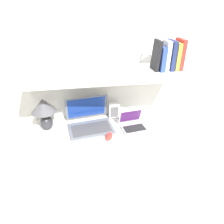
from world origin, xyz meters
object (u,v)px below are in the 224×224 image
book_red (179,54)px  book_yellow (175,56)px  laptop_large (90,121)px  book_navy (171,55)px  laptop_small (133,125)px  router_box (114,111)px  book_white (166,55)px  book_black (156,55)px  table_lamp (44,110)px  computer_mouse (109,136)px  book_blue (160,58)px

book_red → book_yellow: 0.04m
laptop_large → book_navy: book_navy is taller
laptop_small → router_box: (-0.14, 0.21, 0.04)m
book_red → book_yellow: bearing=180.0°
book_navy → book_white: 0.04m
laptop_large → laptop_small: (0.38, -0.09, -0.02)m
book_yellow → book_white: book_white is taller
book_yellow → book_black: book_black is taller
book_red → table_lamp: bearing=179.4°
laptop_small → computer_mouse: 0.26m
book_yellow → laptop_small: bearing=-164.7°
book_yellow → book_white: size_ratio=0.93×
laptop_large → computer_mouse: (0.15, -0.20, -0.04)m
laptop_small → book_red: book_red is taller
book_navy → book_blue: size_ratio=1.22×
computer_mouse → book_red: (0.62, 0.21, 0.61)m
book_red → book_blue: size_ratio=1.26×
table_lamp → book_white: 1.11m
laptop_small → book_navy: size_ratio=1.02×
laptop_small → book_white: bearing=19.5°
laptop_large → router_box: size_ratio=2.80×
book_blue → book_red: bearing=0.0°
laptop_large → laptop_small: 0.39m
book_navy → book_black: bearing=180.0°
table_lamp → book_white: (1.03, -0.01, 0.42)m
laptop_large → laptop_small: size_ratio=1.79×
table_lamp → book_black: 1.04m
book_navy → book_black: 0.12m
book_yellow → book_red: bearing=0.0°
computer_mouse → book_red: size_ratio=0.51×
laptop_small → book_navy: book_navy is taller
computer_mouse → book_red: 0.89m
book_red → book_navy: bearing=180.0°
computer_mouse → book_navy: (0.55, 0.21, 0.60)m
computer_mouse → router_box: router_box is taller
book_yellow → table_lamp: bearing=179.3°
router_box → book_red: bearing=-12.3°
laptop_small → laptop_large: bearing=167.4°
book_red → book_blue: (-0.16, 0.00, -0.03)m
laptop_small → book_yellow: 0.68m
computer_mouse → book_yellow: bearing=19.7°
laptop_large → book_black: 0.80m
router_box → book_black: bearing=-19.4°
router_box → laptop_small: bearing=-57.1°
computer_mouse → book_red: bearing=18.7°
table_lamp → laptop_large: table_lamp is taller
book_red → laptop_large: bearing=-179.2°
computer_mouse → book_black: 0.77m
table_lamp → computer_mouse: (0.52, -0.22, -0.18)m
laptop_large → book_navy: bearing=0.9°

